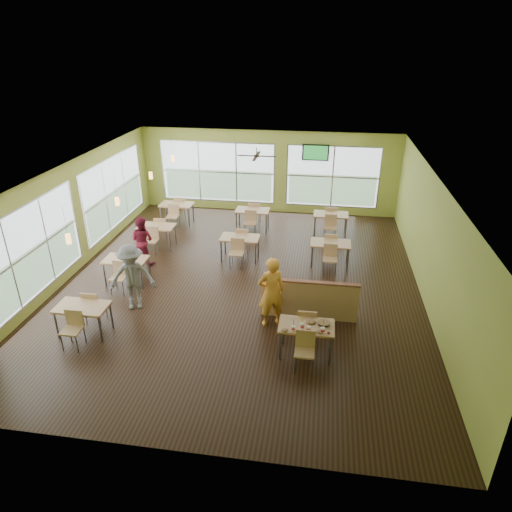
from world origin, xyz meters
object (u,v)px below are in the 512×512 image
(man_plaid, at_px, (271,292))
(food_basket, at_px, (324,323))
(main_table, at_px, (306,330))
(half_wall_divider, at_px, (309,300))

(man_plaid, distance_m, food_basket, 1.59)
(main_table, xyz_separation_m, food_basket, (0.37, 0.08, 0.15))
(main_table, relative_size, half_wall_divider, 0.63)
(man_plaid, bearing_deg, food_basket, 118.75)
(main_table, distance_m, half_wall_divider, 1.45)
(man_plaid, xyz_separation_m, food_basket, (1.27, -0.96, -0.12))
(man_plaid, bearing_deg, half_wall_divider, -179.60)
(food_basket, bearing_deg, man_plaid, 142.84)
(half_wall_divider, relative_size, food_basket, 8.72)
(half_wall_divider, bearing_deg, main_table, -90.00)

